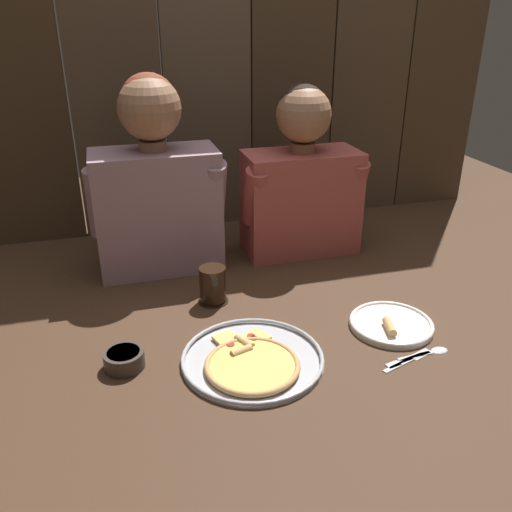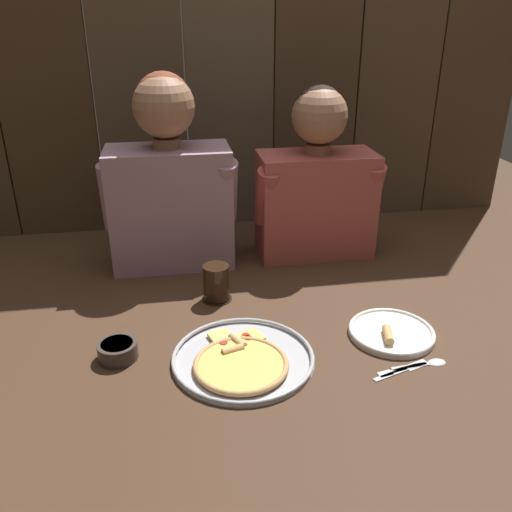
{
  "view_description": "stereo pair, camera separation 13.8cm",
  "coord_description": "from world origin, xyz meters",
  "px_view_note": "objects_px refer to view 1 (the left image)",
  "views": [
    {
      "loc": [
        -0.37,
        -1.1,
        0.76
      ],
      "look_at": [
        -0.03,
        0.1,
        0.18
      ],
      "focal_mm": 37.42,
      "sensor_mm": 36.0,
      "label": 1
    },
    {
      "loc": [
        -0.23,
        -1.13,
        0.76
      ],
      "look_at": [
        -0.03,
        0.1,
        0.18
      ],
      "focal_mm": 37.42,
      "sensor_mm": 36.0,
      "label": 2
    }
  ],
  "objects_px": {
    "dipping_bowl": "(124,358)",
    "diner_left": "(156,184)",
    "dinner_plate": "(391,324)",
    "diner_right": "(302,179)",
    "drinking_glass": "(213,285)",
    "pizza_tray": "(252,360)"
  },
  "relations": [
    {
      "from": "dipping_bowl",
      "to": "diner_left",
      "type": "height_order",
      "value": "diner_left"
    },
    {
      "from": "dinner_plate",
      "to": "diner_right",
      "type": "bearing_deg",
      "value": 96.73
    },
    {
      "from": "dinner_plate",
      "to": "drinking_glass",
      "type": "distance_m",
      "value": 0.5
    },
    {
      "from": "dinner_plate",
      "to": "diner_right",
      "type": "height_order",
      "value": "diner_right"
    },
    {
      "from": "pizza_tray",
      "to": "drinking_glass",
      "type": "height_order",
      "value": "drinking_glass"
    },
    {
      "from": "dipping_bowl",
      "to": "diner_right",
      "type": "distance_m",
      "value": 0.84
    },
    {
      "from": "drinking_glass",
      "to": "diner_right",
      "type": "distance_m",
      "value": 0.49
    },
    {
      "from": "pizza_tray",
      "to": "drinking_glass",
      "type": "distance_m",
      "value": 0.32
    },
    {
      "from": "drinking_glass",
      "to": "diner_right",
      "type": "bearing_deg",
      "value": 37.06
    },
    {
      "from": "dipping_bowl",
      "to": "diner_left",
      "type": "bearing_deg",
      "value": 73.89
    },
    {
      "from": "dinner_plate",
      "to": "dipping_bowl",
      "type": "bearing_deg",
      "value": 178.66
    },
    {
      "from": "pizza_tray",
      "to": "dipping_bowl",
      "type": "distance_m",
      "value": 0.3
    },
    {
      "from": "dinner_plate",
      "to": "diner_right",
      "type": "relative_size",
      "value": 0.4
    },
    {
      "from": "pizza_tray",
      "to": "drinking_glass",
      "type": "relative_size",
      "value": 3.19
    },
    {
      "from": "pizza_tray",
      "to": "dipping_bowl",
      "type": "height_order",
      "value": "dipping_bowl"
    },
    {
      "from": "diner_right",
      "to": "dinner_plate",
      "type": "bearing_deg",
      "value": -83.27
    },
    {
      "from": "dinner_plate",
      "to": "diner_left",
      "type": "height_order",
      "value": "diner_left"
    },
    {
      "from": "pizza_tray",
      "to": "diner_left",
      "type": "distance_m",
      "value": 0.66
    },
    {
      "from": "diner_left",
      "to": "dinner_plate",
      "type": "bearing_deg",
      "value": -44.88
    },
    {
      "from": "drinking_glass",
      "to": "diner_right",
      "type": "xyz_separation_m",
      "value": [
        0.36,
        0.27,
        0.2
      ]
    },
    {
      "from": "dipping_bowl",
      "to": "diner_right",
      "type": "height_order",
      "value": "diner_right"
    },
    {
      "from": "drinking_glass",
      "to": "dinner_plate",
      "type": "bearing_deg",
      "value": -31.75
    }
  ]
}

